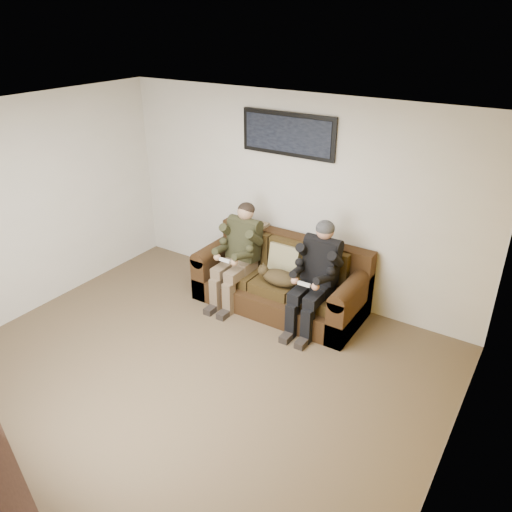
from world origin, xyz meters
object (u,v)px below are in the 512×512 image
Objects in this scene: person_left at (239,249)px; framed_poster at (288,134)px; person_right at (317,271)px; cat at (278,277)px; sofa at (283,281)px.

person_left is 1.03× the size of framed_poster.
person_left is at bearing -179.98° from person_right.
cat is at bearing -66.34° from framed_poster.
person_left is 0.66m from cat.
person_left reaches higher than cat.
sofa is at bearing -62.85° from framed_poster.
person_left is (-0.55, -0.18, 0.39)m from sofa.
sofa is 1.66× the size of person_left.
framed_poster reaches higher than person_right.
cat is (-0.47, -0.07, -0.19)m from person_right.
sofa is at bearing 107.66° from cat.
person_left is 1.53m from framed_poster.
person_right reaches higher than person_left.
cat is at bearing -72.34° from sofa.
person_left is 0.99× the size of person_right.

